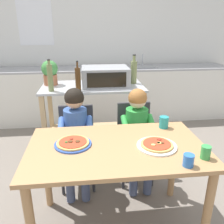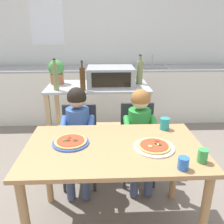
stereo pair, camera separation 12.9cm
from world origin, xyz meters
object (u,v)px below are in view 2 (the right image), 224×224
(dining_chair_left, at_px, (80,139))
(potted_herb_plant, at_px, (56,71))
(toaster_oven, at_px, (111,76))
(bottle_clear_vinegar, at_px, (55,77))
(dining_chair_right, at_px, (138,137))
(drinking_cup_green, at_px, (203,156))
(bottle_dark_olive_oil, at_px, (83,78))
(child_in_blue_striped_shirt, at_px, (78,129))
(pizza_plate_blue_rimmed, at_px, (71,142))
(bottle_slim_sauce, at_px, (140,72))
(drinking_cup_blue, at_px, (183,163))
(drinking_cup_teal, at_px, (165,124))
(child_in_green_shirt, at_px, (140,128))
(pizza_plate_white, at_px, (154,147))
(kitchen_island_cart, at_px, (99,109))
(dining_table, at_px, (114,159))

(dining_chair_left, bearing_deg, potted_herb_plant, 116.01)
(toaster_oven, bearing_deg, bottle_clear_vinegar, -161.74)
(dining_chair_right, height_order, drinking_cup_green, drinking_cup_green)
(dining_chair_right, bearing_deg, bottle_dark_olive_oil, 154.30)
(child_in_blue_striped_shirt, xyz_separation_m, pizza_plate_blue_rimmed, (-0.00, -0.48, 0.11))
(bottle_slim_sauce, distance_m, drinking_cup_blue, 1.55)
(drinking_cup_teal, bearing_deg, bottle_clear_vinegar, 145.44)
(dining_chair_left, xyz_separation_m, drinking_cup_teal, (0.75, -0.38, 0.32))
(potted_herb_plant, distance_m, child_in_green_shirt, 1.21)
(potted_herb_plant, distance_m, pizza_plate_blue_rimmed, 1.28)
(pizza_plate_blue_rimmed, bearing_deg, bottle_clear_vinegar, 105.43)
(bottle_dark_olive_oil, xyz_separation_m, drinking_cup_blue, (0.69, -1.26, -0.25))
(dining_chair_left, relative_size, drinking_cup_blue, 10.25)
(bottle_dark_olive_oil, bearing_deg, pizza_plate_white, -60.34)
(dining_chair_right, height_order, child_in_blue_striped_shirt, child_in_blue_striped_shirt)
(bottle_dark_olive_oil, relative_size, drinking_cup_green, 3.56)
(drinking_cup_blue, distance_m, drinking_cup_teal, 0.58)
(kitchen_island_cart, xyz_separation_m, dining_chair_right, (0.41, -0.49, -0.14))
(bottle_slim_sauce, height_order, child_in_blue_striped_shirt, bottle_slim_sauce)
(pizza_plate_white, relative_size, drinking_cup_green, 3.25)
(child_in_blue_striped_shirt, distance_m, drinking_cup_blue, 1.11)
(potted_herb_plant, relative_size, pizza_plate_white, 0.98)
(potted_herb_plant, relative_size, drinking_cup_teal, 2.87)
(pizza_plate_blue_rimmed, height_order, drinking_cup_blue, drinking_cup_blue)
(dining_table, xyz_separation_m, pizza_plate_blue_rimmed, (-0.32, 0.05, 0.13))
(kitchen_island_cart, xyz_separation_m, child_in_blue_striped_shirt, (-0.19, -0.63, 0.04))
(child_in_green_shirt, bearing_deg, toaster_oven, 113.33)
(drinking_cup_green, bearing_deg, toaster_oven, 110.84)
(toaster_oven, distance_m, drinking_cup_teal, 1.01)
(bottle_slim_sauce, bearing_deg, pizza_plate_white, -93.65)
(bottle_dark_olive_oil, distance_m, drinking_cup_blue, 1.45)
(pizza_plate_blue_rimmed, relative_size, drinking_cup_green, 3.05)
(child_in_blue_striped_shirt, distance_m, pizza_plate_blue_rimmed, 0.49)
(bottle_clear_vinegar, height_order, pizza_plate_white, bottle_clear_vinegar)
(potted_herb_plant, bearing_deg, drinking_cup_teal, -43.10)
(pizza_plate_blue_rimmed, relative_size, pizza_plate_white, 0.94)
(drinking_cup_blue, bearing_deg, potted_herb_plant, 123.00)
(kitchen_island_cart, distance_m, bottle_clear_vinegar, 0.66)
(toaster_oven, distance_m, pizza_plate_white, 1.26)
(toaster_oven, height_order, pizza_plate_blue_rimmed, toaster_oven)
(dining_chair_left, distance_m, dining_chair_right, 0.60)
(child_in_green_shirt, bearing_deg, drinking_cup_blue, -82.00)
(dining_chair_left, bearing_deg, kitchen_island_cart, 69.55)
(dining_chair_right, distance_m, pizza_plate_blue_rimmed, 0.91)
(potted_herb_plant, height_order, dining_table, potted_herb_plant)
(kitchen_island_cart, distance_m, drinking_cup_teal, 1.07)
(toaster_oven, xyz_separation_m, pizza_plate_white, (0.26, -1.21, -0.26))
(bottle_dark_olive_oil, relative_size, dining_chair_right, 0.39)
(pizza_plate_blue_rimmed, bearing_deg, dining_chair_right, 46.31)
(bottle_slim_sauce, xyz_separation_m, drinking_cup_blue, (0.04, -1.52, -0.26))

